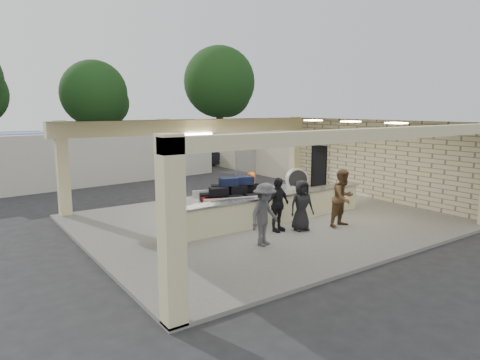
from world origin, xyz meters
TOP-DOWN VIEW (x-y plane):
  - ground at (0.00, 0.00)m, footprint 120.00×120.00m
  - pavilion at (0.21, 0.66)m, footprint 12.01×10.00m
  - baggage_counter at (0.00, -0.50)m, footprint 8.20×0.58m
  - luggage_cart at (-0.93, 0.52)m, footprint 2.94×2.26m
  - drum_fan at (4.37, 3.05)m, footprint 1.06×0.69m
  - baggage_handler at (-0.06, 0.63)m, footprint 0.37×0.61m
  - passenger_a at (1.67, -2.15)m, footprint 0.95×0.48m
  - passenger_b at (-0.49, -1.38)m, footprint 1.06×0.53m
  - passenger_c at (-1.69, -2.24)m, footprint 1.23×0.75m
  - passenger_d at (0.22, -1.72)m, footprint 0.85×0.52m
  - car_white_a at (9.71, 12.88)m, footprint 5.00×2.62m
  - car_white_b at (11.24, 13.91)m, footprint 4.70×3.52m
  - car_dark at (6.25, 14.18)m, footprint 3.96×3.51m
  - container_white at (-1.81, 11.71)m, footprint 12.81×3.70m
  - fence at (11.00, 9.00)m, footprint 12.06×0.06m
  - tree_mid at (2.32, 26.16)m, footprint 6.00×5.60m
  - tree_right at (14.32, 25.16)m, footprint 7.20×7.00m
  - adjacent_building at (9.50, 10.00)m, footprint 6.00×8.00m

SIDE VIEW (x-z plane):
  - ground at x=0.00m, z-range 0.00..0.00m
  - baggage_counter at x=0.00m, z-range 0.10..1.08m
  - car_dark at x=6.25m, z-range 0.00..1.31m
  - car_white_a at x=9.71m, z-range 0.00..1.39m
  - drum_fan at x=4.37m, z-range 0.14..1.26m
  - car_white_b at x=11.24m, z-range 0.00..1.40m
  - baggage_handler at x=-0.06m, z-range 0.10..1.71m
  - passenger_d at x=0.22m, z-range 0.10..1.73m
  - luggage_cart at x=-0.93m, z-range 0.16..1.68m
  - passenger_b at x=-0.49m, z-range 0.10..1.84m
  - passenger_c at x=-1.69m, z-range 0.10..1.90m
  - passenger_a at x=1.67m, z-range 0.10..2.00m
  - fence at x=11.00m, z-range 0.04..2.07m
  - pavilion at x=0.21m, z-range -0.43..3.12m
  - container_white at x=-1.81m, z-range 0.00..2.74m
  - adjacent_building at x=9.50m, z-range 0.00..3.20m
  - tree_mid at x=2.32m, z-range 0.96..8.96m
  - tree_right at x=14.32m, z-range 1.21..11.21m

